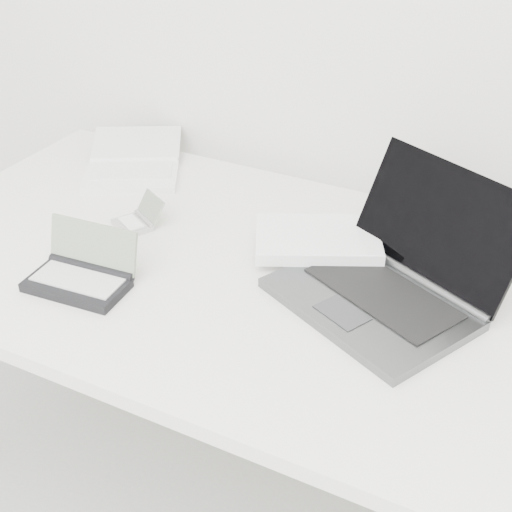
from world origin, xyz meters
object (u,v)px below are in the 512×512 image
at_px(desk, 279,296).
at_px(netbook_open_white, 133,167).
at_px(laptop_large, 366,266).
at_px(palmtop_charcoal, 82,275).

xyz_separation_m(desk, netbook_open_white, (-0.51, 0.24, 0.06)).
xyz_separation_m(laptop_large, netbook_open_white, (-0.66, 0.19, -0.02)).
relative_size(laptop_large, palmtop_charcoal, 2.82).
height_order(netbook_open_white, palmtop_charcoal, palmtop_charcoal).
xyz_separation_m(netbook_open_white, palmtop_charcoal, (0.20, -0.43, 0.01)).
bearing_deg(laptop_large, palmtop_charcoal, -126.63).
bearing_deg(desk, netbook_open_white, 154.43).
bearing_deg(netbook_open_white, palmtop_charcoal, -94.72).
bearing_deg(netbook_open_white, desk, -54.50).
relative_size(desk, netbook_open_white, 4.50).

